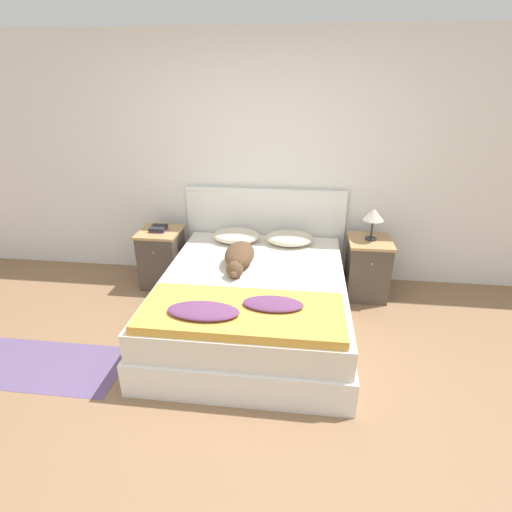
{
  "coord_description": "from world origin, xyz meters",
  "views": [
    {
      "loc": [
        0.5,
        -2.08,
        2.12
      ],
      "look_at": [
        0.1,
        1.22,
        0.61
      ],
      "focal_mm": 28.0,
      "sensor_mm": 36.0,
      "label": 1
    }
  ],
  "objects_px": {
    "pillow_left": "(236,236)",
    "book_stack": "(159,228)",
    "nightstand_right": "(367,268)",
    "dog": "(239,256)",
    "pillow_right": "(289,238)",
    "table_lamp": "(374,216)",
    "bed": "(253,302)",
    "nightstand_left": "(162,257)"
  },
  "relations": [
    {
      "from": "pillow_left",
      "to": "book_stack",
      "type": "bearing_deg",
      "value": -175.66
    },
    {
      "from": "nightstand_right",
      "to": "pillow_left",
      "type": "xyz_separation_m",
      "value": [
        -1.37,
        0.07,
        0.26
      ]
    },
    {
      "from": "dog",
      "to": "pillow_right",
      "type": "bearing_deg",
      "value": 53.2
    },
    {
      "from": "pillow_left",
      "to": "table_lamp",
      "type": "distance_m",
      "value": 1.41
    },
    {
      "from": "bed",
      "to": "nightstand_left",
      "type": "distance_m",
      "value": 1.31
    },
    {
      "from": "pillow_left",
      "to": "nightstand_right",
      "type": "bearing_deg",
      "value": -2.9
    },
    {
      "from": "dog",
      "to": "nightstand_right",
      "type": "bearing_deg",
      "value": 22.3
    },
    {
      "from": "book_stack",
      "to": "table_lamp",
      "type": "distance_m",
      "value": 2.2
    },
    {
      "from": "pillow_left",
      "to": "pillow_right",
      "type": "bearing_deg",
      "value": 0.0
    },
    {
      "from": "table_lamp",
      "to": "book_stack",
      "type": "bearing_deg",
      "value": -179.94
    },
    {
      "from": "nightstand_right",
      "to": "pillow_right",
      "type": "height_order",
      "value": "pillow_right"
    },
    {
      "from": "nightstand_left",
      "to": "pillow_left",
      "type": "distance_m",
      "value": 0.86
    },
    {
      "from": "nightstand_left",
      "to": "dog",
      "type": "relative_size",
      "value": 0.91
    },
    {
      "from": "book_stack",
      "to": "nightstand_left",
      "type": "bearing_deg",
      "value": -70.32
    },
    {
      "from": "book_stack",
      "to": "table_lamp",
      "type": "relative_size",
      "value": 0.59
    },
    {
      "from": "dog",
      "to": "table_lamp",
      "type": "distance_m",
      "value": 1.38
    },
    {
      "from": "nightstand_left",
      "to": "nightstand_right",
      "type": "xyz_separation_m",
      "value": [
        2.19,
        0.0,
        0.0
      ]
    },
    {
      "from": "bed",
      "to": "pillow_right",
      "type": "relative_size",
      "value": 4.09
    },
    {
      "from": "nightstand_right",
      "to": "table_lamp",
      "type": "relative_size",
      "value": 1.92
    },
    {
      "from": "nightstand_left",
      "to": "book_stack",
      "type": "relative_size",
      "value": 3.25
    },
    {
      "from": "pillow_right",
      "to": "table_lamp",
      "type": "bearing_deg",
      "value": -4.2
    },
    {
      "from": "nightstand_left",
      "to": "book_stack",
      "type": "bearing_deg",
      "value": 109.68
    },
    {
      "from": "bed",
      "to": "pillow_right",
      "type": "xyz_separation_m",
      "value": [
        0.28,
        0.78,
        0.32
      ]
    },
    {
      "from": "nightstand_right",
      "to": "nightstand_left",
      "type": "bearing_deg",
      "value": 180.0
    },
    {
      "from": "bed",
      "to": "table_lamp",
      "type": "bearing_deg",
      "value": 33.43
    },
    {
      "from": "pillow_left",
      "to": "pillow_right",
      "type": "distance_m",
      "value": 0.56
    },
    {
      "from": "book_stack",
      "to": "pillow_right",
      "type": "bearing_deg",
      "value": 2.57
    },
    {
      "from": "pillow_left",
      "to": "dog",
      "type": "distance_m",
      "value": 0.6
    },
    {
      "from": "nightstand_left",
      "to": "table_lamp",
      "type": "distance_m",
      "value": 2.26
    },
    {
      "from": "nightstand_right",
      "to": "book_stack",
      "type": "xyz_separation_m",
      "value": [
        -2.19,
        0.01,
        0.33
      ]
    },
    {
      "from": "pillow_left",
      "to": "book_stack",
      "type": "height_order",
      "value": "book_stack"
    },
    {
      "from": "nightstand_right",
      "to": "pillow_right",
      "type": "bearing_deg",
      "value": 175.11
    },
    {
      "from": "book_stack",
      "to": "table_lamp",
      "type": "height_order",
      "value": "table_lamp"
    },
    {
      "from": "bed",
      "to": "dog",
      "type": "distance_m",
      "value": 0.43
    },
    {
      "from": "pillow_left",
      "to": "nightstand_left",
      "type": "bearing_deg",
      "value": -175.11
    },
    {
      "from": "pillow_left",
      "to": "table_lamp",
      "type": "height_order",
      "value": "table_lamp"
    },
    {
      "from": "nightstand_left",
      "to": "book_stack",
      "type": "height_order",
      "value": "book_stack"
    },
    {
      "from": "bed",
      "to": "nightstand_left",
      "type": "xyz_separation_m",
      "value": [
        -1.09,
        0.71,
        0.06
      ]
    },
    {
      "from": "pillow_left",
      "to": "dog",
      "type": "height_order",
      "value": "dog"
    },
    {
      "from": "bed",
      "to": "pillow_left",
      "type": "height_order",
      "value": "pillow_left"
    },
    {
      "from": "bed",
      "to": "table_lamp",
      "type": "relative_size",
      "value": 6.34
    },
    {
      "from": "table_lamp",
      "to": "pillow_right",
      "type": "bearing_deg",
      "value": 175.8
    }
  ]
}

